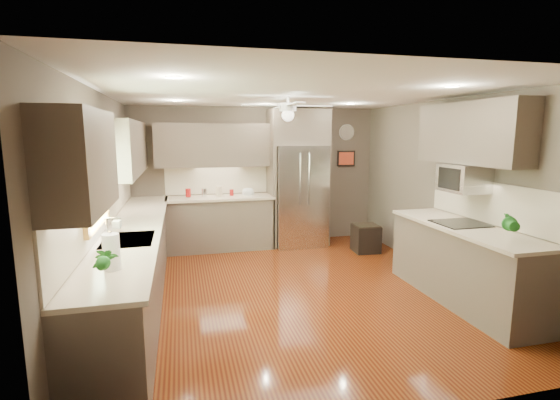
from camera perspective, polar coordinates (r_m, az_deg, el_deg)
name	(u,v)px	position (r m, az deg, el deg)	size (l,w,h in m)	color
floor	(293,290)	(5.43, 1.87, -12.57)	(5.00, 5.00, 0.00)	#441409
ceiling	(294,94)	(5.06, 2.03, 14.70)	(5.00, 5.00, 0.00)	white
wall_back	(257,176)	(7.52, -3.24, 3.39)	(4.50, 4.50, 0.00)	brown
wall_front	(395,251)	(2.83, 15.92, -6.93)	(4.50, 4.50, 0.00)	brown
wall_left	(102,203)	(4.99, -23.77, -0.41)	(5.00, 5.00, 0.00)	brown
wall_right	(449,190)	(6.10, 22.74, 1.30)	(5.00, 5.00, 0.00)	brown
canister_a	(188,193)	(7.14, -12.79, 0.99)	(0.09, 0.09, 0.14)	maroon
canister_b	(204,193)	(7.19, -10.61, 1.04)	(0.09, 0.09, 0.15)	silver
canister_c	(219,191)	(7.16, -8.56, 1.23)	(0.11, 0.11, 0.18)	tan
canister_d	(232,192)	(7.19, -6.82, 1.06)	(0.07, 0.07, 0.11)	maroon
soap_bottle	(117,224)	(4.88, -21.93, -3.11)	(0.08, 0.08, 0.18)	white
potted_plant_left	(104,259)	(3.29, -23.49, -7.67)	(0.18, 0.12, 0.33)	#1C621C
potted_plant_right	(512,223)	(4.80, 29.79, -2.86)	(0.19, 0.16, 0.35)	#1C621C
bowl	(248,194)	(7.23, -4.50, 0.87)	(0.21, 0.21, 0.05)	tan
left_run	(135,262)	(5.26, -19.75, -8.26)	(0.65, 4.70, 1.45)	brown
back_run	(220,222)	(7.25, -8.40, -3.05)	(1.85, 0.65, 1.45)	brown
uppers	(227,145)	(5.60, -7.41, 7.68)	(4.50, 4.70, 0.95)	brown
window	(94,182)	(4.46, -24.73, 2.35)	(0.05, 1.12, 0.92)	#BFF2B2
sink	(128,242)	(4.53, -20.57, -5.58)	(0.50, 0.70, 0.32)	silver
refrigerator	(299,180)	(7.36, 2.63, 2.78)	(1.06, 0.75, 2.45)	silver
right_run	(464,262)	(5.45, 24.50, -7.97)	(0.70, 2.20, 1.45)	brown
microwave	(463,178)	(5.51, 24.39, 2.81)	(0.43, 0.55, 0.34)	silver
ceiling_fan	(288,109)	(5.34, 1.12, 12.62)	(1.18, 1.18, 0.32)	white
recessed_lights	(283,97)	(5.44, 0.42, 14.27)	(2.84, 3.14, 0.01)	white
wall_clock	(347,132)	(7.97, 9.36, 9.38)	(0.30, 0.03, 0.30)	white
framed_print	(346,158)	(7.98, 9.28, 5.79)	(0.36, 0.03, 0.30)	black
stool	(366,238)	(7.20, 11.97, -5.26)	(0.44, 0.44, 0.48)	black
paper_towel	(111,253)	(3.54, -22.62, -6.88)	(0.13, 0.13, 0.34)	white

